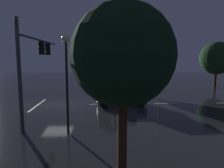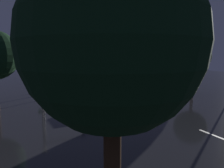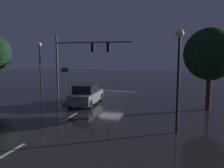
{
  "view_description": "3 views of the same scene",
  "coord_description": "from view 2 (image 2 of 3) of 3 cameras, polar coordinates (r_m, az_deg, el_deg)",
  "views": [
    {
      "loc": [
        18.22,
        4.11,
        4.24
      ],
      "look_at": [
        -1.09,
        5.03,
        1.73
      ],
      "focal_mm": 32.46,
      "sensor_mm": 36.0,
      "label": 1
    },
    {
      "loc": [
        9.89,
        23.67,
        4.39
      ],
      "look_at": [
        0.38,
        3.76,
        1.35
      ],
      "focal_mm": 34.68,
      "sensor_mm": 36.0,
      "label": 2
    },
    {
      "loc": [
        -6.79,
        23.88,
        4.15
      ],
      "look_at": [
        -0.98,
        2.94,
        1.42
      ],
      "focal_mm": 37.09,
      "sensor_mm": 36.0,
      "label": 3
    }
  ],
  "objects": [
    {
      "name": "ground_plane",
      "position": [
        26.03,
        -2.81,
        -1.89
      ],
      "size": [
        80.0,
        80.0,
        0.0
      ],
      "primitive_type": "plane",
      "color": "#232326"
    },
    {
      "name": "traffic_signal_assembly",
      "position": [
        25.01,
        -11.27,
        7.69
      ],
      "size": [
        9.05,
        0.47,
        6.45
      ],
      "color": "#383A3D",
      "rests_on": "ground_plane"
    },
    {
      "name": "lane_dash_far",
      "position": [
        22.45,
        1.15,
        -3.43
      ],
      "size": [
        0.16,
        2.2,
        0.01
      ],
      "primitive_type": "cube",
      "rotation": [
        0.0,
        0.0,
        1.57
      ],
      "color": "beige",
      "rests_on": "ground_plane"
    },
    {
      "name": "lane_dash_mid",
      "position": [
        17.44,
        10.1,
        -6.86
      ],
      "size": [
        0.16,
        2.2,
        0.01
      ],
      "primitive_type": "cube",
      "rotation": [
        0.0,
        0.0,
        1.57
      ],
      "color": "beige",
      "rests_on": "ground_plane"
    },
    {
      "name": "lane_dash_near",
      "position": [
        13.27,
        25.7,
        -12.27
      ],
      "size": [
        0.16,
        2.2,
        0.01
      ],
      "primitive_type": "cube",
      "rotation": [
        0.0,
        0.0,
        1.57
      ],
      "color": "beige",
      "rests_on": "ground_plane"
    },
    {
      "name": "stop_bar",
      "position": [
        27.62,
        -4.2,
        -1.32
      ],
      "size": [
        5.0,
        0.16,
        0.01
      ],
      "primitive_type": "cube",
      "color": "beige",
      "rests_on": "ground_plane"
    },
    {
      "name": "car_approaching",
      "position": [
        20.49,
        2.24,
        -2.27
      ],
      "size": [
        2.1,
        4.44,
        1.7
      ],
      "color": "slate",
      "rests_on": "ground_plane"
    },
    {
      "name": "street_lamp_right_kerb",
      "position": [
        21.68,
        -18.4,
        5.85
      ],
      "size": [
        0.44,
        0.44,
        5.47
      ],
      "color": "black",
      "rests_on": "ground_plane"
    },
    {
      "name": "route_sign",
      "position": [
        26.39,
        -18.32,
        2.04
      ],
      "size": [
        0.89,
        0.26,
        2.65
      ],
      "color": "#383A3D",
      "rests_on": "ground_plane"
    },
    {
      "name": "tree_left_near",
      "position": [
        26.52,
        20.7,
        6.93
      ],
      "size": [
        3.9,
        3.9,
        6.17
      ],
      "color": "#382314",
      "rests_on": "ground_plane"
    },
    {
      "name": "tree_right_far",
      "position": [
        4.16,
        0.1,
        10.56
      ],
      "size": [
        3.52,
        3.52,
        6.37
      ],
      "color": "#382314",
      "rests_on": "ground_plane"
    }
  ]
}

